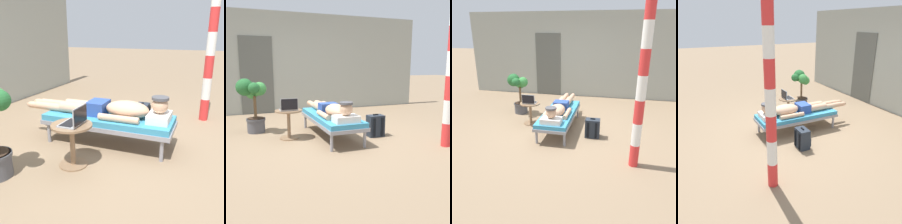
{
  "view_description": "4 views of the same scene",
  "coord_description": "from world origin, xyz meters",
  "views": [
    {
      "loc": [
        -3.16,
        -1.32,
        1.55
      ],
      "look_at": [
        0.06,
        -0.07,
        0.45
      ],
      "focal_mm": 41.08,
      "sensor_mm": 36.0,
      "label": 1
    },
    {
      "loc": [
        -1.61,
        -4.55,
        1.35
      ],
      "look_at": [
        0.07,
        -0.22,
        0.49
      ],
      "focal_mm": 42.47,
      "sensor_mm": 36.0,
      "label": 2
    },
    {
      "loc": [
        1.16,
        -4.88,
        2.19
      ],
      "look_at": [
        0.13,
        -0.16,
        0.46
      ],
      "focal_mm": 37.6,
      "sensor_mm": 36.0,
      "label": 3
    },
    {
      "loc": [
        4.32,
        -2.33,
        2.34
      ],
      "look_at": [
        -0.01,
        -0.2,
        0.46
      ],
      "focal_mm": 37.41,
      "sensor_mm": 36.0,
      "label": 4
    }
  ],
  "objects": [
    {
      "name": "ground_plane",
      "position": [
        0.0,
        0.0,
        0.0
      ],
      "size": [
        40.0,
        40.0,
        0.0
      ],
      "primitive_type": "plane",
      "color": "#8C7256"
    },
    {
      "name": "house_wall_back",
      "position": [
        0.0,
        2.9,
        1.35
      ],
      "size": [
        7.6,
        0.2,
        2.7
      ],
      "primitive_type": "cube",
      "color": "#999E93",
      "rests_on": "ground"
    },
    {
      "name": "house_door_panel",
      "position": [
        -1.06,
        2.79,
        1.02
      ],
      "size": [
        0.84,
        0.03,
        2.04
      ],
      "primitive_type": "cube",
      "color": "#545651",
      "rests_on": "ground"
    },
    {
      "name": "lounge_chair",
      "position": [
        0.0,
        -0.04,
        0.35
      ],
      "size": [
        0.67,
        1.83,
        0.42
      ],
      "color": "gray",
      "rests_on": "ground"
    },
    {
      "name": "person_reclining",
      "position": [
        0.0,
        -0.08,
        0.52
      ],
      "size": [
        0.53,
        2.17,
        0.33
      ],
      "color": "white",
      "rests_on": "lounge_chair"
    },
    {
      "name": "side_table",
      "position": [
        -0.75,
        0.11,
        0.36
      ],
      "size": [
        0.48,
        0.48,
        0.52
      ],
      "color": "#8C6B4C",
      "rests_on": "ground"
    },
    {
      "name": "laptop",
      "position": [
        -0.75,
        0.06,
        0.58
      ],
      "size": [
        0.31,
        0.24,
        0.23
      ],
      "color": "#A5A8AD",
      "rests_on": "side_table"
    },
    {
      "name": "backpack",
      "position": [
        0.78,
        -0.32,
        0.2
      ],
      "size": [
        0.3,
        0.26,
        0.42
      ],
      "color": "#262D38",
      "rests_on": "ground"
    },
    {
      "name": "potted_plant",
      "position": [
        -1.32,
        0.79,
        0.63
      ],
      "size": [
        0.57,
        0.57,
        1.06
      ],
      "color": "#4C4C51",
      "rests_on": "ground"
    },
    {
      "name": "porch_post",
      "position": [
        1.57,
        -1.27,
        1.34
      ],
      "size": [
        0.15,
        0.15,
        2.68
      ],
      "color": "red",
      "rests_on": "ground"
    }
  ]
}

